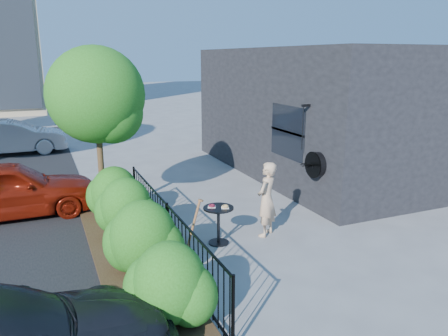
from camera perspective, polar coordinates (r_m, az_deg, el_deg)
name	(u,v)px	position (r m, az deg, el deg)	size (l,w,h in m)	color
ground	(240,244)	(9.08, 2.05, -9.95)	(120.00, 120.00, 0.00)	gray
shop_building	(332,110)	(15.11, 13.96, 7.31)	(6.22, 9.00, 4.00)	black
fence	(168,230)	(8.38, -7.35, -8.03)	(0.05, 6.05, 1.10)	black
planting_bed	(132,262)	(8.45, -11.90, -11.90)	(1.30, 6.00, 0.08)	#382616
shrubs	(135,226)	(8.29, -11.59, -7.42)	(1.10, 5.60, 1.24)	#256116
patio_tree	(100,101)	(10.37, -15.95, 8.42)	(2.20, 2.20, 3.94)	#3F2B19
cafe_table	(218,219)	(8.92, -0.73, -6.62)	(0.62, 0.62, 0.84)	black
woman	(267,199)	(9.29, 5.58, -4.10)	(0.59, 0.39, 1.61)	tan
shovel	(190,238)	(7.93, -4.46, -9.14)	(0.45, 0.17, 1.32)	brown
car_red	(7,189)	(11.55, -26.43, -2.52)	(1.61, 4.00, 1.36)	maroon
car_silver	(11,137)	(19.09, -26.02, 3.63)	(1.42, 4.08, 1.34)	#A2A1A6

